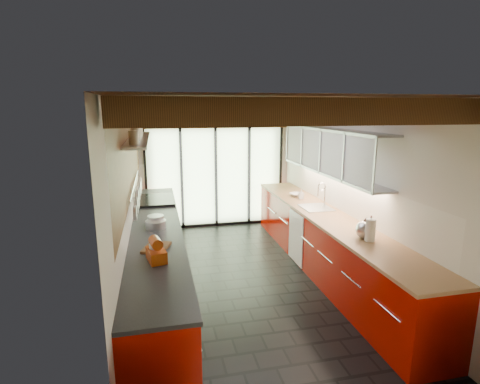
{
  "coord_description": "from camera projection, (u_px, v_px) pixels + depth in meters",
  "views": [
    {
      "loc": [
        -1.22,
        -5.05,
        2.51
      ],
      "look_at": [
        0.01,
        0.4,
        1.25
      ],
      "focal_mm": 28.0,
      "sensor_mm": 36.0,
      "label": 1
    }
  ],
  "objects": [
    {
      "name": "ground",
      "position": [
        245.0,
        279.0,
        5.62
      ],
      "size": [
        5.5,
        5.5,
        0.0
      ],
      "primitive_type": "plane",
      "color": "black",
      "rests_on": "ground"
    },
    {
      "name": "glass_door",
      "position": [
        216.0,
        149.0,
        7.82
      ],
      "size": [
        2.95,
        0.1,
        2.9
      ],
      "color": "#C6EAAD",
      "rests_on": "ground"
    },
    {
      "name": "soap_bottle",
      "position": [
        301.0,
        194.0,
        6.66
      ],
      "size": [
        0.09,
        0.09,
        0.17
      ],
      "primitive_type": "imported",
      "rotation": [
        0.0,
        0.0,
        -0.13
      ],
      "color": "silver",
      "rests_on": "right_counter"
    },
    {
      "name": "room_shell",
      "position": [
        246.0,
        170.0,
        5.26
      ],
      "size": [
        5.5,
        5.5,
        5.5
      ],
      "color": "silver",
      "rests_on": "ground"
    },
    {
      "name": "left_wall_fixtures",
      "position": [
        138.0,
        160.0,
        5.15
      ],
      "size": [
        0.28,
        2.6,
        0.96
      ],
      "color": "silver",
      "rests_on": "ground"
    },
    {
      "name": "sink_assembly",
      "position": [
        317.0,
        206.0,
        6.07
      ],
      "size": [
        0.45,
        0.52,
        0.43
      ],
      "color": "silver",
      "rests_on": "right_counter"
    },
    {
      "name": "left_counter",
      "position": [
        157.0,
        257.0,
        5.25
      ],
      "size": [
        0.68,
        5.0,
        0.92
      ],
      "color": "#9F0B00",
      "rests_on": "ground"
    },
    {
      "name": "right_counter",
      "position": [
        325.0,
        243.0,
        5.8
      ],
      "size": [
        0.68,
        5.0,
        0.92
      ],
      "color": "#9F0B00",
      "rests_on": "ground"
    },
    {
      "name": "pot_large",
      "position": [
        156.0,
        221.0,
        5.15
      ],
      "size": [
        0.24,
        0.24,
        0.14
      ],
      "primitive_type": "cylinder",
      "rotation": [
        0.0,
        0.0,
        -0.07
      ],
      "color": "silver",
      "rests_on": "left_counter"
    },
    {
      "name": "bowl",
      "position": [
        297.0,
        195.0,
        6.87
      ],
      "size": [
        0.29,
        0.29,
        0.06
      ],
      "primitive_type": "imported",
      "rotation": [
        0.0,
        0.0,
        0.21
      ],
      "color": "silver",
      "rests_on": "right_counter"
    },
    {
      "name": "stand_mixer",
      "position": [
        156.0,
        251.0,
        3.96
      ],
      "size": [
        0.23,
        0.33,
        0.27
      ],
      "color": "#C2470F",
      "rests_on": "left_counter"
    },
    {
      "name": "kettle",
      "position": [
        365.0,
        229.0,
        4.65
      ],
      "size": [
        0.31,
        0.33,
        0.28
      ],
      "color": "silver",
      "rests_on": "right_counter"
    },
    {
      "name": "upper_cabinets_right",
      "position": [
        331.0,
        151.0,
        5.81
      ],
      "size": [
        0.34,
        3.0,
        3.0
      ],
      "color": "silver",
      "rests_on": "ground"
    },
    {
      "name": "paper_towel",
      "position": [
        370.0,
        230.0,
        4.53
      ],
      "size": [
        0.16,
        0.16,
        0.33
      ],
      "color": "white",
      "rests_on": "right_counter"
    },
    {
      "name": "range_stove",
      "position": [
        157.0,
        226.0,
        6.63
      ],
      "size": [
        0.66,
        0.9,
        0.97
      ],
      "color": "silver",
      "rests_on": "ground"
    },
    {
      "name": "ceiling_beams",
      "position": [
        240.0,
        111.0,
        5.44
      ],
      "size": [
        3.14,
        5.06,
        4.9
      ],
      "color": "#593316",
      "rests_on": "ground"
    },
    {
      "name": "cutting_board",
      "position": [
        156.0,
        247.0,
        4.31
      ],
      "size": [
        0.36,
        0.42,
        0.03
      ],
      "primitive_type": "cube",
      "rotation": [
        0.0,
        0.0,
        -0.33
      ],
      "color": "brown",
      "rests_on": "left_counter"
    },
    {
      "name": "pot_small",
      "position": [
        156.0,
        224.0,
        5.05
      ],
      "size": [
        0.33,
        0.33,
        0.11
      ],
      "primitive_type": "cylinder",
      "rotation": [
        0.0,
        0.0,
        -0.23
      ],
      "color": "silver",
      "rests_on": "left_counter"
    }
  ]
}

